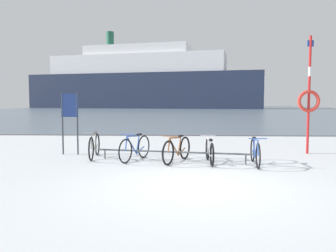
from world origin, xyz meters
The scene contains 10 objects.
ground centered at (0.00, 53.90, -0.04)m, with size 80.00×132.00×0.08m.
bike_rack centered at (-0.55, 2.70, 0.27)m, with size 4.51×0.85×0.31m.
bicycle_0 centered at (-2.93, 3.21, 0.37)m, with size 0.46×1.73×0.82m.
bicycle_1 centered at (-1.64, 2.84, 0.37)m, with size 0.74×1.61×0.81m.
bicycle_2 centered at (-0.41, 2.61, 0.36)m, with size 0.81×1.63×0.79m.
bicycle_3 centered at (0.50, 2.50, 0.34)m, with size 0.46×1.66×0.74m.
bicycle_4 centered at (1.71, 2.24, 0.36)m, with size 0.46×1.70×0.78m.
info_sign centered at (-3.90, 3.87, 1.37)m, with size 0.55×0.07×2.02m.
rescue_post centered at (3.88, 4.36, 1.83)m, with size 0.73×0.11×3.84m.
ferry_ship centered at (-10.33, 77.29, 6.48)m, with size 59.15×22.30×19.34m.
Camera 1 is at (-0.30, -6.78, 1.73)m, focal length 35.75 mm.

